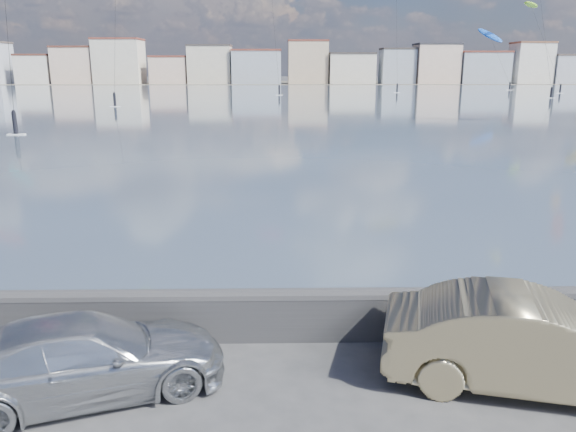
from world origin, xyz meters
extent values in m
plane|color=#333335|center=(0.00, 0.00, 0.00)|extent=(700.00, 700.00, 0.00)
cube|color=#3B4860|center=(0.00, 91.50, 0.01)|extent=(500.00, 177.00, 0.00)
cube|color=#4C473D|center=(0.00, 200.00, 0.01)|extent=(500.00, 60.00, 0.00)
cube|color=#28282B|center=(0.00, 2.70, 0.45)|extent=(400.00, 0.35, 0.90)
cylinder|color=#28282B|center=(0.00, 2.70, 0.90)|extent=(400.00, 0.36, 0.36)
cube|color=white|center=(-79.00, 186.00, 4.50)|extent=(11.00, 10.00, 9.00)
cube|color=#562D23|center=(-79.00, 186.00, 9.30)|extent=(11.22, 10.20, 0.60)
cube|color=beige|center=(-66.00, 186.00, 5.75)|extent=(13.00, 11.00, 11.50)
cube|color=#562D23|center=(-66.00, 186.00, 11.80)|extent=(13.26, 11.22, 0.60)
cube|color=beige|center=(-51.50, 186.00, 7.00)|extent=(15.00, 12.00, 14.00)
cube|color=brown|center=(-51.50, 186.00, 14.30)|extent=(15.30, 12.24, 0.60)
cube|color=beige|center=(-35.00, 186.00, 4.25)|extent=(12.00, 10.00, 8.50)
cube|color=brown|center=(-35.00, 186.00, 8.80)|extent=(12.24, 10.20, 0.60)
cube|color=beige|center=(-21.50, 186.00, 6.00)|extent=(14.00, 11.00, 12.00)
cube|color=#383330|center=(-21.50, 186.00, 12.30)|extent=(14.28, 11.22, 0.60)
cube|color=#9EA8B7|center=(-6.00, 186.00, 5.25)|extent=(16.00, 13.00, 10.50)
cube|color=brown|center=(-6.00, 186.00, 10.80)|extent=(16.32, 13.26, 0.60)
cube|color=#CCB293|center=(11.00, 186.00, 6.75)|extent=(13.00, 10.00, 13.50)
cube|color=brown|center=(11.00, 186.00, 13.80)|extent=(13.26, 10.20, 0.60)
cube|color=silver|center=(25.50, 186.00, 4.75)|extent=(15.00, 12.00, 9.50)
cube|color=#383330|center=(25.50, 186.00, 9.80)|extent=(15.30, 12.24, 0.60)
cube|color=#9EA8B7|center=(41.00, 186.00, 5.50)|extent=(11.00, 9.00, 11.00)
cube|color=#383330|center=(41.00, 186.00, 11.30)|extent=(11.22, 9.18, 0.60)
cube|color=beige|center=(54.00, 186.00, 6.25)|extent=(14.00, 11.00, 12.50)
cube|color=#2D2D33|center=(54.00, 186.00, 12.80)|extent=(14.28, 11.22, 0.60)
cube|color=#9EA8B7|center=(69.50, 186.00, 5.00)|extent=(16.00, 12.00, 10.00)
cube|color=brown|center=(69.50, 186.00, 10.30)|extent=(16.32, 12.24, 0.60)
cube|color=white|center=(86.00, 186.00, 6.50)|extent=(12.00, 10.00, 13.00)
cube|color=brown|center=(86.00, 186.00, 13.30)|extent=(12.24, 10.20, 0.60)
cube|color=#B2B7C6|center=(99.50, 186.00, 4.50)|extent=(14.00, 11.00, 9.00)
cube|color=#4C423D|center=(99.50, 186.00, 9.30)|extent=(14.28, 11.22, 0.60)
imported|color=#B7BABE|center=(-2.39, 0.84, 0.66)|extent=(4.92, 3.26, 1.33)
imported|color=tan|center=(5.03, 0.93, 0.81)|extent=(5.17, 2.84, 1.61)
cube|color=white|center=(-20.28, 38.24, 0.05)|extent=(1.40, 0.42, 0.08)
cylinder|color=black|center=(-20.28, 38.24, 0.95)|extent=(0.36, 0.36, 1.70)
sphere|color=black|center=(-20.28, 38.24, 1.85)|extent=(0.28, 0.28, 0.28)
cube|color=white|center=(49.52, 93.58, 0.05)|extent=(1.40, 0.42, 0.08)
cylinder|color=black|center=(49.52, 93.58, 0.95)|extent=(0.36, 0.36, 1.70)
sphere|color=black|center=(49.52, 93.58, 1.85)|extent=(0.28, 0.28, 0.28)
cube|color=white|center=(26.65, 115.92, 0.05)|extent=(1.40, 0.42, 0.08)
cylinder|color=black|center=(26.65, 115.92, 0.95)|extent=(0.36, 0.36, 1.70)
sphere|color=black|center=(26.65, 115.92, 1.85)|extent=(0.28, 0.28, 0.28)
cylinder|color=black|center=(26.90, 121.59, 17.12)|extent=(0.54, 11.38, 31.65)
cube|color=white|center=(-21.71, 71.92, 0.05)|extent=(1.40, 0.42, 0.08)
cylinder|color=black|center=(-21.71, 71.92, 0.95)|extent=(0.36, 0.36, 1.70)
sphere|color=black|center=(-21.71, 71.92, 1.85)|extent=(0.28, 0.28, 0.28)
ellipsoid|color=blue|center=(54.37, 139.51, 13.11)|extent=(5.91, 8.08, 4.88)
cube|color=white|center=(56.86, 130.10, 0.05)|extent=(1.40, 0.42, 0.08)
cylinder|color=black|center=(56.86, 130.10, 0.95)|extent=(0.36, 0.36, 1.70)
sphere|color=black|center=(56.86, 130.10, 1.85)|extent=(0.28, 0.28, 0.28)
cylinder|color=black|center=(55.62, 134.81, 7.21)|extent=(2.52, 9.44, 11.83)
ellipsoid|color=#8CD826|center=(58.87, 127.61, 19.17)|extent=(6.93, 8.20, 1.43)
cube|color=white|center=(60.64, 112.79, 0.05)|extent=(1.40, 0.42, 0.08)
cylinder|color=black|center=(60.64, 112.79, 0.95)|extent=(0.36, 0.36, 1.70)
sphere|color=black|center=(60.64, 112.79, 1.85)|extent=(0.28, 0.28, 0.28)
cylinder|color=black|center=(59.75, 120.20, 10.23)|extent=(1.80, 14.84, 17.88)
cube|color=white|center=(1.16, 105.08, 0.05)|extent=(1.40, 0.42, 0.08)
cylinder|color=black|center=(1.16, 105.08, 0.95)|extent=(0.36, 0.36, 1.70)
sphere|color=black|center=(1.16, 105.08, 1.85)|extent=(0.28, 0.28, 0.28)
cylinder|color=black|center=(-0.08, 111.89, 16.97)|extent=(2.52, 13.65, 31.35)
camera|label=1|loc=(0.79, -7.49, 5.24)|focal=35.00mm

